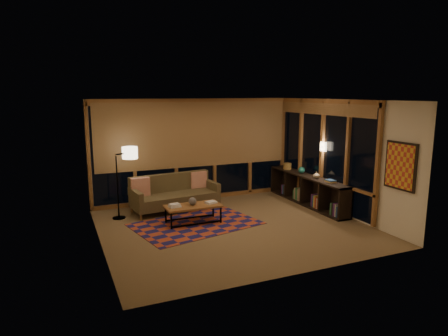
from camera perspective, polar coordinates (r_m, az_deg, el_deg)
name	(u,v)px	position (r m, az deg, el deg)	size (l,w,h in m)	color
floor	(233,227)	(8.72, 1.34, -8.36)	(5.50, 5.00, 0.01)	olive
ceiling	(234,100)	(8.24, 1.42, 9.67)	(5.50, 5.00, 0.01)	silver
walls	(234,165)	(8.38, 1.38, 0.40)	(5.51, 5.01, 2.70)	#F3EACD
window_wall_back	(196,150)	(10.61, -4.08, 2.56)	(5.30, 0.16, 2.60)	#A2693C
window_wall_right	(321,154)	(10.25, 13.72, 2.00)	(0.16, 3.70, 2.60)	#A2693C
wall_art	(400,166)	(8.45, 23.87, 0.26)	(0.06, 0.74, 0.94)	red
wall_sconce	(323,147)	(10.07, 14.01, 2.98)	(0.12, 0.18, 0.22)	#FFE5BB
sofa	(175,193)	(9.84, -6.99, -3.62)	(2.08, 0.84, 0.85)	olive
pillow_left	(140,187)	(9.69, -11.85, -2.65)	(0.44, 0.15, 0.44)	#B5270F
pillow_right	(198,180)	(10.30, -3.68, -1.72)	(0.42, 0.14, 0.42)	#B5270F
area_rug	(196,224)	(8.89, -4.04, -7.98)	(2.61, 1.74, 0.01)	#B34526
coffee_table	(193,214)	(8.91, -4.43, -6.59)	(1.23, 0.56, 0.41)	#A2693C
book_stack_a	(175,205)	(8.74, -7.07, -5.33)	(0.24, 0.19, 0.07)	silver
book_stack_b	(211,202)	(8.98, -1.91, -4.88)	(0.26, 0.21, 0.05)	silver
ceramic_pot	(192,201)	(8.85, -4.52, -4.74)	(0.18, 0.18, 0.18)	black
floor_lamp	(117,184)	(9.38, -14.99, -2.18)	(0.54, 0.36, 1.63)	black
bookshelf	(307,190)	(10.55, 11.75, -3.06)	(0.40, 3.04, 0.76)	black
basket	(287,166)	(11.20, 9.04, 0.26)	(0.23, 0.23, 0.17)	olive
teal_bowl	(301,170)	(10.67, 11.01, -0.31)	(0.17, 0.17, 0.17)	#1B6657
vase	(316,175)	(10.15, 13.07, -0.97)	(0.16, 0.16, 0.17)	tan
shelf_book_stack	(331,181)	(9.72, 14.97, -1.84)	(0.18, 0.26, 0.08)	silver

